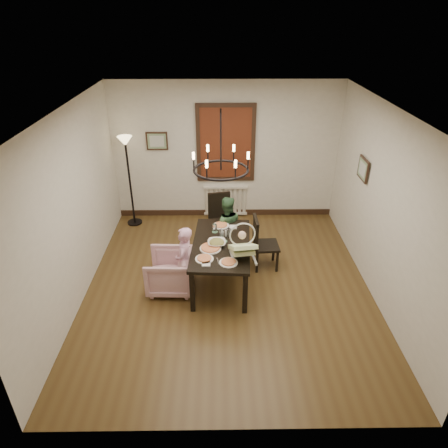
{
  "coord_description": "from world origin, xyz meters",
  "views": [
    {
      "loc": [
        -0.14,
        -5.18,
        3.99
      ],
      "look_at": [
        -0.07,
        0.17,
        1.05
      ],
      "focal_mm": 32.0,
      "sensor_mm": 36.0,
      "label": 1
    }
  ],
  "objects_px": {
    "dining_table": "(221,248)",
    "drinking_glass": "(221,233)",
    "chair_far": "(221,220)",
    "chair_right": "(266,243)",
    "elderly_woman": "(185,266)",
    "seated_man": "(226,232)",
    "floor_lamp": "(130,183)",
    "armchair": "(170,272)",
    "baby_bouncer": "(242,246)"
  },
  "relations": [
    {
      "from": "armchair",
      "to": "baby_bouncer",
      "type": "bearing_deg",
      "value": 81.91
    },
    {
      "from": "floor_lamp",
      "to": "armchair",
      "type": "bearing_deg",
      "value": -65.98
    },
    {
      "from": "armchair",
      "to": "floor_lamp",
      "type": "xyz_separation_m",
      "value": [
        -0.98,
        2.2,
        0.58
      ]
    },
    {
      "from": "baby_bouncer",
      "to": "armchair",
      "type": "bearing_deg",
      "value": 161.1
    },
    {
      "from": "chair_far",
      "to": "armchair",
      "type": "relative_size",
      "value": 1.35
    },
    {
      "from": "dining_table",
      "to": "chair_right",
      "type": "xyz_separation_m",
      "value": [
        0.76,
        0.43,
        -0.18
      ]
    },
    {
      "from": "chair_far",
      "to": "armchair",
      "type": "distance_m",
      "value": 1.64
    },
    {
      "from": "dining_table",
      "to": "elderly_woman",
      "type": "relative_size",
      "value": 1.73
    },
    {
      "from": "dining_table",
      "to": "armchair",
      "type": "xyz_separation_m",
      "value": [
        -0.81,
        -0.17,
        -0.33
      ]
    },
    {
      "from": "dining_table",
      "to": "drinking_glass",
      "type": "xyz_separation_m",
      "value": [
        0.0,
        0.18,
        0.16
      ]
    },
    {
      "from": "dining_table",
      "to": "seated_man",
      "type": "bearing_deg",
      "value": 86.96
    },
    {
      "from": "floor_lamp",
      "to": "drinking_glass",
      "type": "bearing_deg",
      "value": -45.96
    },
    {
      "from": "drinking_glass",
      "to": "floor_lamp",
      "type": "height_order",
      "value": "floor_lamp"
    },
    {
      "from": "armchair",
      "to": "elderly_woman",
      "type": "height_order",
      "value": "elderly_woman"
    },
    {
      "from": "chair_right",
      "to": "floor_lamp",
      "type": "bearing_deg",
      "value": 54.74
    },
    {
      "from": "chair_far",
      "to": "chair_right",
      "type": "bearing_deg",
      "value": -58.58
    },
    {
      "from": "armchair",
      "to": "baby_bouncer",
      "type": "height_order",
      "value": "baby_bouncer"
    },
    {
      "from": "chair_right",
      "to": "seated_man",
      "type": "xyz_separation_m",
      "value": [
        -0.67,
        0.38,
        0.0
      ]
    },
    {
      "from": "chair_far",
      "to": "dining_table",
      "type": "bearing_deg",
      "value": -101.51
    },
    {
      "from": "elderly_woman",
      "to": "drinking_glass",
      "type": "height_order",
      "value": "elderly_woman"
    },
    {
      "from": "seated_man",
      "to": "dining_table",
      "type": "bearing_deg",
      "value": 80.67
    },
    {
      "from": "seated_man",
      "to": "floor_lamp",
      "type": "distance_m",
      "value": 2.29
    },
    {
      "from": "chair_far",
      "to": "elderly_woman",
      "type": "xyz_separation_m",
      "value": [
        -0.57,
        -1.5,
        -0.01
      ]
    },
    {
      "from": "chair_far",
      "to": "seated_man",
      "type": "xyz_separation_m",
      "value": [
        0.09,
        -0.44,
        -0.0
      ]
    },
    {
      "from": "armchair",
      "to": "seated_man",
      "type": "xyz_separation_m",
      "value": [
        0.9,
        0.97,
        0.15
      ]
    },
    {
      "from": "chair_right",
      "to": "elderly_woman",
      "type": "relative_size",
      "value": 1.01
    },
    {
      "from": "dining_table",
      "to": "chair_far",
      "type": "bearing_deg",
      "value": 93.27
    },
    {
      "from": "armchair",
      "to": "floor_lamp",
      "type": "distance_m",
      "value": 2.48
    },
    {
      "from": "chair_right",
      "to": "seated_man",
      "type": "bearing_deg",
      "value": 57.51
    },
    {
      "from": "drinking_glass",
      "to": "floor_lamp",
      "type": "relative_size",
      "value": 0.08
    },
    {
      "from": "chair_far",
      "to": "baby_bouncer",
      "type": "distance_m",
      "value": 1.71
    },
    {
      "from": "drinking_glass",
      "to": "seated_man",
      "type": "bearing_deg",
      "value": 81.66
    },
    {
      "from": "baby_bouncer",
      "to": "floor_lamp",
      "type": "relative_size",
      "value": 0.31
    },
    {
      "from": "drinking_glass",
      "to": "chair_right",
      "type": "bearing_deg",
      "value": 18.35
    },
    {
      "from": "chair_right",
      "to": "chair_far",
      "type": "bearing_deg",
      "value": 39.48
    },
    {
      "from": "armchair",
      "to": "seated_man",
      "type": "height_order",
      "value": "seated_man"
    },
    {
      "from": "drinking_glass",
      "to": "floor_lamp",
      "type": "xyz_separation_m",
      "value": [
        -1.79,
        1.85,
        0.09
      ]
    },
    {
      "from": "dining_table",
      "to": "chair_far",
      "type": "xyz_separation_m",
      "value": [
        0.01,
        1.25,
        -0.17
      ]
    },
    {
      "from": "elderly_woman",
      "to": "drinking_glass",
      "type": "distance_m",
      "value": 0.78
    },
    {
      "from": "chair_right",
      "to": "baby_bouncer",
      "type": "relative_size",
      "value": 1.69
    },
    {
      "from": "dining_table",
      "to": "drinking_glass",
      "type": "bearing_deg",
      "value": 93.1
    },
    {
      "from": "dining_table",
      "to": "elderly_woman",
      "type": "xyz_separation_m",
      "value": [
        -0.57,
        -0.24,
        -0.18
      ]
    },
    {
      "from": "baby_bouncer",
      "to": "floor_lamp",
      "type": "bearing_deg",
      "value": 122.55
    },
    {
      "from": "dining_table",
      "to": "chair_right",
      "type": "bearing_deg",
      "value": 33.15
    },
    {
      "from": "elderly_woman",
      "to": "chair_far",
      "type": "bearing_deg",
      "value": 167.78
    },
    {
      "from": "armchair",
      "to": "floor_lamp",
      "type": "bearing_deg",
      "value": -153.73
    },
    {
      "from": "dining_table",
      "to": "chair_right",
      "type": "height_order",
      "value": "chair_right"
    },
    {
      "from": "armchair",
      "to": "chair_right",
      "type": "bearing_deg",
      "value": 113.09
    },
    {
      "from": "armchair",
      "to": "drinking_glass",
      "type": "relative_size",
      "value": 5.0
    },
    {
      "from": "seated_man",
      "to": "drinking_glass",
      "type": "distance_m",
      "value": 0.72
    }
  ]
}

